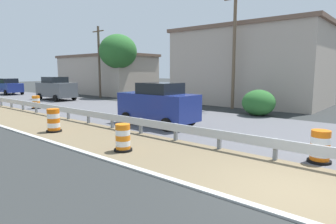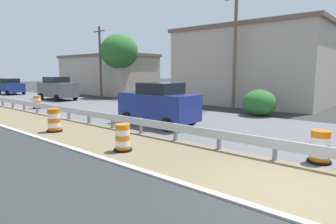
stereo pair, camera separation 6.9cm
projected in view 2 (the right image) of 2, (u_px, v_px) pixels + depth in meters
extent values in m
plane|color=#2B2D2D|center=(292.00, 192.00, 6.68)|extent=(160.00, 160.00, 0.00)
cube|color=#706047|center=(300.00, 185.00, 7.11)|extent=(3.55, 120.00, 0.01)
cube|color=#ADADA8|center=(270.00, 213.00, 5.71)|extent=(0.20, 120.00, 0.11)
cube|color=slate|center=(275.00, 149.00, 9.06)|extent=(0.12, 0.12, 0.70)
cube|color=slate|center=(219.00, 140.00, 10.37)|extent=(0.12, 0.12, 0.70)
cube|color=slate|center=(176.00, 132.00, 11.67)|extent=(0.12, 0.12, 0.70)
cube|color=slate|center=(141.00, 126.00, 12.98)|extent=(0.12, 0.12, 0.70)
cube|color=slate|center=(113.00, 121.00, 14.29)|extent=(0.12, 0.12, 0.70)
cube|color=slate|center=(89.00, 117.00, 15.60)|extent=(0.12, 0.12, 0.70)
cube|color=slate|center=(69.00, 113.00, 16.90)|extent=(0.12, 0.12, 0.70)
cube|color=slate|center=(52.00, 110.00, 18.21)|extent=(0.12, 0.12, 0.70)
cube|color=slate|center=(37.00, 108.00, 19.52)|extent=(0.12, 0.12, 0.70)
cube|color=slate|center=(24.00, 105.00, 20.83)|extent=(0.12, 0.12, 0.70)
cube|color=slate|center=(13.00, 103.00, 22.13)|extent=(0.12, 0.12, 0.70)
cube|color=slate|center=(3.00, 102.00, 23.44)|extent=(0.12, 0.12, 0.70)
cylinder|color=orange|center=(319.00, 159.00, 8.85)|extent=(0.56, 0.56, 0.20)
cylinder|color=white|center=(319.00, 153.00, 8.82)|extent=(0.56, 0.56, 0.20)
cylinder|color=orange|center=(320.00, 147.00, 8.79)|extent=(0.56, 0.56, 0.20)
cylinder|color=white|center=(320.00, 140.00, 8.77)|extent=(0.56, 0.56, 0.20)
cylinder|color=orange|center=(321.00, 134.00, 8.74)|extent=(0.56, 0.56, 0.20)
cylinder|color=black|center=(319.00, 161.00, 8.86)|extent=(0.70, 0.70, 0.08)
cylinder|color=orange|center=(123.00, 148.00, 10.17)|extent=(0.52, 0.52, 0.19)
cylinder|color=white|center=(123.00, 143.00, 10.14)|extent=(0.52, 0.52, 0.19)
cylinder|color=orange|center=(123.00, 137.00, 10.12)|extent=(0.52, 0.52, 0.19)
cylinder|color=white|center=(123.00, 132.00, 10.09)|extent=(0.52, 0.52, 0.19)
cylinder|color=orange|center=(122.00, 127.00, 10.06)|extent=(0.52, 0.52, 0.19)
cylinder|color=black|center=(123.00, 150.00, 10.18)|extent=(0.65, 0.65, 0.08)
cylinder|color=orange|center=(55.00, 129.00, 13.42)|extent=(0.56, 0.56, 0.22)
cylinder|color=white|center=(54.00, 125.00, 13.39)|extent=(0.56, 0.56, 0.22)
cylinder|color=orange|center=(54.00, 120.00, 13.36)|extent=(0.56, 0.56, 0.22)
cylinder|color=white|center=(54.00, 116.00, 13.33)|extent=(0.56, 0.56, 0.22)
cylinder|color=orange|center=(54.00, 111.00, 13.30)|extent=(0.56, 0.56, 0.22)
cylinder|color=black|center=(55.00, 131.00, 13.43)|extent=(0.70, 0.70, 0.08)
cylinder|color=orange|center=(38.00, 107.00, 21.74)|extent=(0.55, 0.55, 0.19)
cylinder|color=white|center=(37.00, 105.00, 21.71)|extent=(0.55, 0.55, 0.19)
cylinder|color=orange|center=(37.00, 102.00, 21.69)|extent=(0.55, 0.55, 0.19)
cylinder|color=white|center=(37.00, 100.00, 21.66)|extent=(0.55, 0.55, 0.19)
cylinder|color=orange|center=(37.00, 97.00, 21.63)|extent=(0.55, 0.55, 0.19)
cylinder|color=black|center=(38.00, 108.00, 21.75)|extent=(0.68, 0.68, 0.08)
cube|color=navy|center=(11.00, 87.00, 35.10)|extent=(1.94, 4.10, 1.06)
cube|color=black|center=(10.00, 81.00, 35.09)|extent=(1.70, 1.90, 0.56)
cylinder|color=black|center=(24.00, 92.00, 34.96)|extent=(0.24, 0.65, 0.64)
cylinder|color=black|center=(7.00, 93.00, 33.61)|extent=(0.24, 0.65, 0.64)
cylinder|color=black|center=(15.00, 91.00, 36.74)|extent=(0.24, 0.65, 0.64)
cube|color=navy|center=(158.00, 106.00, 14.98)|extent=(1.87, 4.33, 1.33)
cube|color=black|center=(160.00, 88.00, 14.74)|extent=(1.67, 2.00, 0.56)
cylinder|color=black|center=(127.00, 118.00, 15.33)|extent=(0.23, 0.64, 0.64)
cylinder|color=black|center=(151.00, 114.00, 16.69)|extent=(0.23, 0.64, 0.64)
cylinder|color=black|center=(167.00, 125.00, 13.47)|extent=(0.23, 0.64, 0.64)
cylinder|color=black|center=(190.00, 120.00, 14.83)|extent=(0.23, 0.64, 0.64)
cube|color=#4C5156|center=(58.00, 90.00, 28.25)|extent=(2.00, 4.55, 1.38)
cube|color=black|center=(56.00, 80.00, 28.23)|extent=(1.77, 2.11, 0.56)
cylinder|color=black|center=(75.00, 97.00, 28.14)|extent=(0.23, 0.64, 0.64)
cylinder|color=black|center=(57.00, 98.00, 26.68)|extent=(0.23, 0.64, 0.64)
cylinder|color=black|center=(59.00, 95.00, 30.02)|extent=(0.23, 0.64, 0.64)
cylinder|color=black|center=(41.00, 96.00, 28.56)|extent=(0.23, 0.64, 0.64)
cube|color=#AD9E8E|center=(251.00, 68.00, 24.82)|extent=(7.34, 12.04, 6.18)
cube|color=brown|center=(253.00, 29.00, 24.37)|extent=(7.63, 12.52, 0.30)
cube|color=#AD9E8E|center=(107.00, 76.00, 36.34)|extent=(6.22, 12.36, 4.49)
cube|color=brown|center=(107.00, 56.00, 36.00)|extent=(6.47, 12.86, 0.30)
cylinder|color=brown|center=(235.00, 51.00, 21.04)|extent=(0.24, 0.24, 8.48)
cylinder|color=brown|center=(100.00, 63.00, 30.30)|extent=(0.24, 0.24, 7.42)
cube|color=brown|center=(99.00, 31.00, 29.85)|extent=(0.12, 1.80, 0.10)
ellipsoid|color=#286028|center=(259.00, 103.00, 18.18)|extent=(2.07, 2.07, 1.65)
cylinder|color=#4C3D2D|center=(120.00, 82.00, 30.71)|extent=(0.36, 0.36, 3.29)
ellipsoid|color=#286028|center=(119.00, 51.00, 30.26)|extent=(3.95, 3.95, 3.56)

